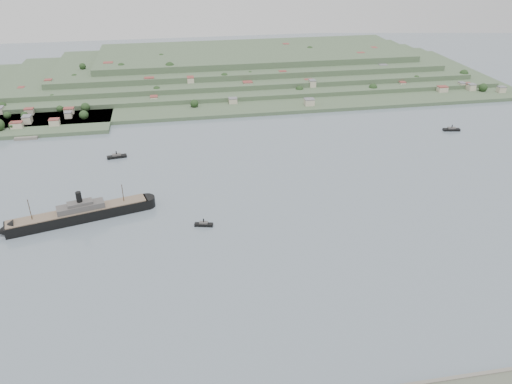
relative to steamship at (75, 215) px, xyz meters
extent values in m
plane|color=slate|center=(134.67, -32.04, -4.94)|extent=(1400.00, 1400.00, 0.00)
cube|color=#3A5237|center=(134.67, 327.96, -2.94)|extent=(760.00, 260.00, 4.00)
cube|color=#3A5237|center=(154.67, 352.96, 1.56)|extent=(680.00, 220.00, 5.00)
cube|color=#3A5237|center=(169.67, 367.96, 7.06)|extent=(600.00, 200.00, 6.00)
cube|color=#3A5237|center=(184.67, 382.96, 13.56)|extent=(520.00, 180.00, 7.00)
cube|color=#3A5237|center=(199.67, 397.96, 21.06)|extent=(440.00, 160.00, 8.00)
cube|color=#3A5237|center=(-65.33, 217.96, -2.94)|extent=(150.00, 90.00, 4.00)
cube|color=slate|center=(-70.33, 175.96, -3.54)|extent=(22.00, 14.00, 2.80)
cube|color=black|center=(2.52, 0.65, -1.12)|extent=(98.38, 37.25, 7.64)
cone|color=black|center=(-45.04, -11.63, -1.12)|extent=(15.96, 15.96, 13.10)
cylinder|color=black|center=(50.07, 12.94, -1.12)|extent=(13.10, 13.10, 7.64)
cube|color=brown|center=(2.52, 0.65, 3.03)|extent=(96.00, 35.65, 0.65)
cube|color=#474442|center=(4.63, 1.20, 5.43)|extent=(34.16, 17.70, 4.37)
cube|color=#474442|center=(4.63, 1.20, 8.38)|extent=(18.82, 11.77, 2.73)
cylinder|color=black|center=(4.63, 1.20, 12.53)|extent=(3.93, 3.93, 9.82)
cylinder|color=#3B2B1B|center=(-27.07, -6.99, 10.34)|extent=(0.55, 0.55, 17.46)
cylinder|color=#3B2B1B|center=(34.22, 8.84, 9.25)|extent=(0.55, 0.55, 15.28)
cube|color=black|center=(90.33, -23.37, -3.88)|extent=(13.63, 6.49, 2.11)
cube|color=#474442|center=(90.33, -23.37, -2.30)|extent=(6.42, 4.12, 1.58)
cylinder|color=black|center=(90.33, -23.37, -0.55)|extent=(0.88, 0.88, 3.07)
cube|color=black|center=(21.73, 109.20, -3.76)|extent=(18.19, 7.49, 2.35)
cube|color=#474442|center=(21.73, 109.20, -2.00)|extent=(8.44, 5.07, 1.77)
cylinder|color=black|center=(21.73, 109.20, -0.03)|extent=(0.98, 0.98, 3.43)
cube|color=black|center=(360.33, 118.75, -3.78)|extent=(17.86, 7.51, 2.31)
cube|color=#474442|center=(360.33, 118.75, -2.05)|extent=(8.30, 5.04, 1.73)
cylinder|color=black|center=(360.33, 118.75, -0.13)|extent=(0.96, 0.96, 3.37)
camera|label=1|loc=(73.71, -326.17, 182.51)|focal=35.00mm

